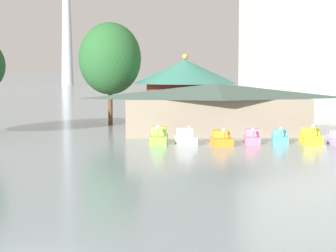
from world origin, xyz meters
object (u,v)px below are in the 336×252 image
object	(u,v)px
pedal_boat_lime	(159,137)
pedal_boat_cyan	(280,138)
pedal_boat_yellow	(311,138)
boathouse	(216,108)
shoreline_tree_mid	(110,59)
pedal_boat_white	(186,138)
pedal_boat_orange	(221,139)
green_roof_pavilion	(185,89)
pedal_boat_pink	(252,138)

from	to	relation	value
pedal_boat_lime	pedal_boat_cyan	bearing A→B (deg)	96.30
pedal_boat_cyan	pedal_boat_yellow	bearing A→B (deg)	80.11
pedal_boat_lime	boathouse	xyz separation A→B (m)	(6.02, 6.81, 2.07)
pedal_boat_lime	shoreline_tree_mid	world-z (taller)	shoreline_tree_mid
pedal_boat_yellow	boathouse	xyz separation A→B (m)	(-7.11, 7.74, 2.10)
pedal_boat_white	shoreline_tree_mid	bearing A→B (deg)	-169.68
pedal_boat_orange	boathouse	xyz separation A→B (m)	(0.78, 8.28, 2.14)
pedal_boat_lime	boathouse	world-z (taller)	boathouse
pedal_boat_cyan	boathouse	xyz separation A→B (m)	(-4.64, 6.83, 2.19)
shoreline_tree_mid	pedal_boat_lime	bearing A→B (deg)	-75.22
green_roof_pavilion	pedal_boat_lime	bearing A→B (deg)	-103.31
pedal_boat_orange	pedal_boat_pink	xyz separation A→B (m)	(2.92, 1.38, -0.02)
pedal_boat_lime	shoreline_tree_mid	distance (m)	19.90
pedal_boat_orange	green_roof_pavilion	size ratio (longest dim) A/B	0.23
pedal_boat_pink	pedal_boat_white	bearing A→B (deg)	-78.25
boathouse	pedal_boat_yellow	bearing A→B (deg)	-47.43
pedal_boat_lime	pedal_boat_pink	distance (m)	8.16
pedal_boat_orange	shoreline_tree_mid	bearing A→B (deg)	-155.29
pedal_boat_white	pedal_boat_pink	world-z (taller)	pedal_boat_white
pedal_boat_lime	pedal_boat_white	size ratio (longest dim) A/B	1.06
pedal_boat_pink	pedal_boat_yellow	size ratio (longest dim) A/B	0.92
pedal_boat_white	pedal_boat_cyan	size ratio (longest dim) A/B	1.04
pedal_boat_yellow	pedal_boat_pink	bearing A→B (deg)	-93.17
pedal_boat_lime	green_roof_pavilion	size ratio (longest dim) A/B	0.25
pedal_boat_white	pedal_boat_cyan	bearing A→B (deg)	83.29
pedal_boat_orange	pedal_boat_yellow	bearing A→B (deg)	91.41
shoreline_tree_mid	pedal_boat_yellow	bearing A→B (deg)	-46.61
pedal_boat_lime	green_roof_pavilion	world-z (taller)	green_roof_pavilion
pedal_boat_orange	pedal_boat_yellow	world-z (taller)	pedal_boat_yellow
pedal_boat_cyan	boathouse	world-z (taller)	boathouse
green_roof_pavilion	shoreline_tree_mid	xyz separation A→B (m)	(-8.52, 2.03, 3.40)
pedal_boat_orange	pedal_boat_yellow	xyz separation A→B (m)	(7.90, 0.53, 0.04)
pedal_boat_white	boathouse	xyz separation A→B (m)	(3.74, 7.38, 2.11)
pedal_boat_yellow	boathouse	distance (m)	10.72
pedal_boat_pink	green_roof_pavilion	size ratio (longest dim) A/B	0.23
pedal_boat_lime	pedal_boat_cyan	distance (m)	10.66
pedal_boat_pink	boathouse	size ratio (longest dim) A/B	0.14
shoreline_tree_mid	pedal_boat_cyan	bearing A→B (deg)	-49.44
pedal_boat_white	pedal_boat_cyan	xyz separation A→B (m)	(8.38, 0.54, -0.09)
pedal_boat_orange	pedal_boat_cyan	xyz separation A→B (m)	(5.42, 1.44, -0.05)
pedal_boat_lime	shoreline_tree_mid	xyz separation A→B (m)	(-4.74, 17.98, 7.10)
pedal_boat_white	green_roof_pavilion	size ratio (longest dim) A/B	0.24
pedal_boat_white	shoreline_tree_mid	xyz separation A→B (m)	(-7.02, 18.54, 7.14)
pedal_boat_pink	pedal_boat_lime	bearing A→B (deg)	-83.49
pedal_boat_yellow	green_roof_pavilion	bearing A→B (deg)	-144.50
pedal_boat_lime	boathouse	distance (m)	9.32
pedal_boat_white	shoreline_tree_mid	distance (m)	21.07
pedal_boat_cyan	green_roof_pavilion	xyz separation A→B (m)	(-6.88, 15.97, 3.82)
pedal_boat_cyan	pedal_boat_yellow	size ratio (longest dim) A/B	0.90
pedal_boat_cyan	shoreline_tree_mid	distance (m)	24.77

